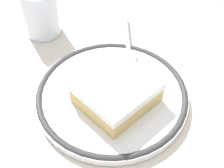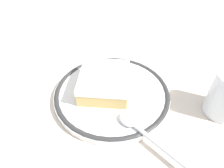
% 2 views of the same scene
% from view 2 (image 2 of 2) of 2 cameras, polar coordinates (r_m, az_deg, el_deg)
% --- Properties ---
extents(ground_plane, '(2.40, 2.40, 0.00)m').
position_cam_2_polar(ground_plane, '(0.41, 5.62, -3.28)').
color(ground_plane, '#B7B2A8').
extents(placemat, '(0.49, 0.36, 0.00)m').
position_cam_2_polar(placemat, '(0.41, 5.63, -3.21)').
color(placemat, beige).
rests_on(placemat, ground_plane).
extents(plate, '(0.22, 0.22, 0.01)m').
position_cam_2_polar(plate, '(0.40, -0.00, -2.57)').
color(plate, white).
rests_on(plate, placemat).
extents(cake_slice, '(0.12, 0.13, 0.04)m').
position_cam_2_polar(cake_slice, '(0.39, -2.11, 0.54)').
color(cake_slice, '#DBB76B').
rests_on(cake_slice, plate).
extents(spoon, '(0.07, 0.14, 0.01)m').
position_cam_2_polar(spoon, '(0.34, 8.19, -12.75)').
color(spoon, silver).
rests_on(spoon, plate).
extents(napkin, '(0.13, 0.14, 0.00)m').
position_cam_2_polar(napkin, '(0.52, 17.50, 6.43)').
color(napkin, white).
rests_on(napkin, placemat).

